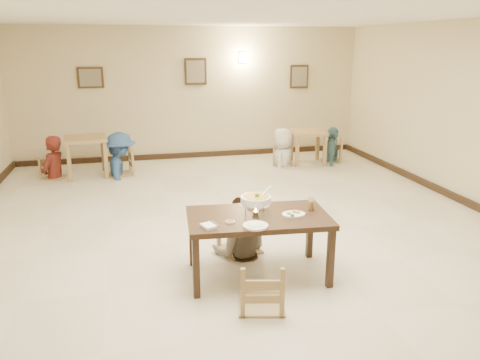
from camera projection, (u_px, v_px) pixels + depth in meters
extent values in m
plane|color=beige|center=(242.00, 238.00, 6.52)|extent=(10.00, 10.00, 0.00)
plane|color=white|center=(242.00, 9.00, 5.68)|extent=(10.00, 10.00, 0.00)
plane|color=beige|center=(192.00, 94.00, 10.77)|extent=(10.00, 0.00, 10.00)
cube|color=black|center=(193.00, 155.00, 11.15)|extent=(8.00, 0.06, 0.12)
cube|color=#342513|center=(90.00, 78.00, 10.14)|extent=(0.55, 0.03, 0.45)
cube|color=gray|center=(90.00, 78.00, 10.12)|extent=(0.45, 0.01, 0.37)
cube|color=#342513|center=(196.00, 72.00, 10.62)|extent=(0.50, 0.03, 0.60)
cube|color=gray|center=(196.00, 72.00, 10.60)|extent=(0.41, 0.01, 0.49)
cube|color=#342513|center=(299.00, 77.00, 11.21)|extent=(0.45, 0.03, 0.55)
cube|color=gray|center=(299.00, 77.00, 11.19)|extent=(0.37, 0.01, 0.45)
cube|color=#FFD88C|center=(243.00, 58.00, 10.78)|extent=(0.16, 0.05, 0.22)
cube|color=#342012|center=(258.00, 218.00, 5.26)|extent=(1.65, 1.01, 0.06)
cube|color=#342012|center=(196.00, 268.00, 4.89)|extent=(0.07, 0.07, 0.68)
cube|color=#342012|center=(331.00, 259.00, 5.10)|extent=(0.07, 0.07, 0.68)
cube|color=#342012|center=(192.00, 239.00, 5.62)|extent=(0.07, 0.07, 0.68)
cube|color=#342012|center=(310.00, 232.00, 5.83)|extent=(0.07, 0.07, 0.68)
cube|color=tan|center=(239.00, 217.00, 5.98)|extent=(0.47, 0.47, 0.05)
cube|color=tan|center=(262.00, 266.00, 4.69)|extent=(0.47, 0.47, 0.05)
imported|color=gray|center=(240.00, 197.00, 5.81)|extent=(0.86, 0.74, 1.53)
torus|color=silver|center=(256.00, 203.00, 5.23)|extent=(0.26, 0.26, 0.01)
cylinder|color=silver|center=(256.00, 213.00, 5.26)|extent=(0.07, 0.07, 0.04)
cone|color=#FFA526|center=(256.00, 209.00, 5.25)|extent=(0.04, 0.04, 0.06)
cylinder|color=white|center=(256.00, 200.00, 5.22)|extent=(0.34, 0.34, 0.08)
cylinder|color=#A76E21|center=(256.00, 197.00, 5.21)|extent=(0.30, 0.30, 0.02)
sphere|color=#2D7223|center=(257.00, 195.00, 5.19)|extent=(0.05, 0.05, 0.05)
cylinder|color=silver|center=(266.00, 191.00, 5.29)|extent=(0.16, 0.10, 0.11)
cylinder|color=silver|center=(263.00, 206.00, 5.33)|extent=(0.01, 0.01, 0.15)
cylinder|color=silver|center=(245.00, 208.00, 5.28)|extent=(0.01, 0.01, 0.15)
cylinder|color=silver|center=(259.00, 212.00, 5.13)|extent=(0.01, 0.01, 0.15)
cylinder|color=white|center=(258.00, 206.00, 5.52)|extent=(0.27, 0.27, 0.02)
ellipsoid|color=white|center=(258.00, 206.00, 5.52)|extent=(0.18, 0.15, 0.06)
cylinder|color=white|center=(255.00, 226.00, 4.92)|extent=(0.27, 0.27, 0.02)
ellipsoid|color=white|center=(256.00, 225.00, 4.92)|extent=(0.18, 0.15, 0.06)
cylinder|color=white|center=(293.00, 214.00, 5.24)|extent=(0.27, 0.27, 0.02)
sphere|color=#2D7223|center=(292.00, 215.00, 5.16)|extent=(0.04, 0.04, 0.04)
cylinder|color=white|center=(230.00, 222.00, 5.04)|extent=(0.10, 0.10, 0.02)
cylinder|color=#B02E0E|center=(230.00, 221.00, 5.03)|extent=(0.08, 0.08, 0.01)
cube|color=white|center=(208.00, 226.00, 4.90)|extent=(0.17, 0.19, 0.03)
cube|color=silver|center=(212.00, 223.00, 4.98)|extent=(0.06, 0.17, 0.01)
cube|color=silver|center=(215.00, 223.00, 4.99)|extent=(0.06, 0.17, 0.01)
cylinder|color=white|center=(311.00, 204.00, 5.39)|extent=(0.07, 0.07, 0.14)
cylinder|color=orange|center=(311.00, 205.00, 5.40)|extent=(0.06, 0.06, 0.10)
cube|color=#A68150|center=(85.00, 139.00, 9.37)|extent=(0.90, 0.90, 0.06)
cube|color=#A68150|center=(69.00, 163.00, 9.05)|extent=(0.07, 0.07, 0.75)
cube|color=#A68150|center=(106.00, 161.00, 9.29)|extent=(0.07, 0.07, 0.75)
cube|color=#A68150|center=(69.00, 156.00, 9.67)|extent=(0.07, 0.07, 0.75)
cube|color=#A68150|center=(103.00, 153.00, 9.90)|extent=(0.07, 0.07, 0.75)
cube|color=#A68150|center=(308.00, 132.00, 10.42)|extent=(0.83, 0.83, 0.06)
cube|color=#A68150|center=(297.00, 152.00, 10.19)|extent=(0.07, 0.07, 0.68)
cube|color=#A68150|center=(325.00, 151.00, 10.25)|extent=(0.07, 0.07, 0.68)
cube|color=#A68150|center=(291.00, 146.00, 10.79)|extent=(0.07, 0.07, 0.68)
cube|color=#A68150|center=(318.00, 145.00, 10.84)|extent=(0.07, 0.07, 0.68)
cube|color=tan|center=(53.00, 159.00, 9.30)|extent=(0.42, 0.42, 0.05)
cube|color=tan|center=(120.00, 152.00, 9.53)|extent=(0.49, 0.49, 0.05)
cube|color=tan|center=(283.00, 147.00, 10.37)|extent=(0.41, 0.41, 0.04)
cube|color=tan|center=(332.00, 142.00, 10.63)|extent=(0.46, 0.46, 0.05)
imported|color=#5E1E17|center=(50.00, 136.00, 9.18)|extent=(0.66, 0.75, 1.73)
imported|color=#35598F|center=(118.00, 132.00, 9.41)|extent=(0.71, 1.18, 1.78)
imported|color=silver|center=(283.00, 128.00, 10.25)|extent=(0.86, 0.96, 1.65)
imported|color=slate|center=(333.00, 127.00, 10.53)|extent=(0.72, 1.02, 1.60)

